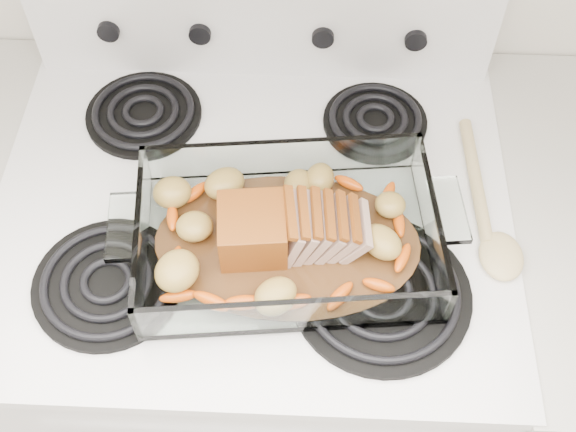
{
  "coord_description": "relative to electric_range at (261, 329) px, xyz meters",
  "views": [
    {
      "loc": [
        0.08,
        1.01,
        1.82
      ],
      "look_at": [
        0.06,
        1.58,
        0.99
      ],
      "focal_mm": 45.0,
      "sensor_mm": 36.0,
      "label": 1
    }
  ],
  "objects": [
    {
      "name": "wooden_spoon",
      "position": [
        0.35,
        -0.04,
        0.46
      ],
      "size": [
        0.07,
        0.29,
        0.02
      ],
      "rotation": [
        0.0,
        0.0,
        0.04
      ],
      "color": "tan",
      "rests_on": "electric_range"
    },
    {
      "name": "pork_roast",
      "position": [
        0.04,
        -0.09,
        0.51
      ],
      "size": [
        0.21,
        0.09,
        0.07
      ],
      "rotation": [
        0.0,
        0.0,
        0.25
      ],
      "color": "#8E4913",
      "rests_on": "baking_dish"
    },
    {
      "name": "roast_vegetables",
      "position": [
        0.05,
        -0.06,
        0.49
      ],
      "size": [
        0.33,
        0.18,
        0.04
      ],
      "rotation": [
        0.0,
        0.0,
        0.43
      ],
      "color": "#D25000",
      "rests_on": "baking_dish"
    },
    {
      "name": "electric_range",
      "position": [
        0.0,
        0.0,
        0.0
      ],
      "size": [
        0.78,
        0.7,
        1.12
      ],
      "color": "white",
      "rests_on": "ground"
    },
    {
      "name": "baking_dish",
      "position": [
        0.06,
        -0.09,
        0.48
      ],
      "size": [
        0.41,
        0.27,
        0.08
      ],
      "rotation": [
        0.0,
        0.0,
        0.11
      ],
      "color": "white",
      "rests_on": "electric_range"
    }
  ]
}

